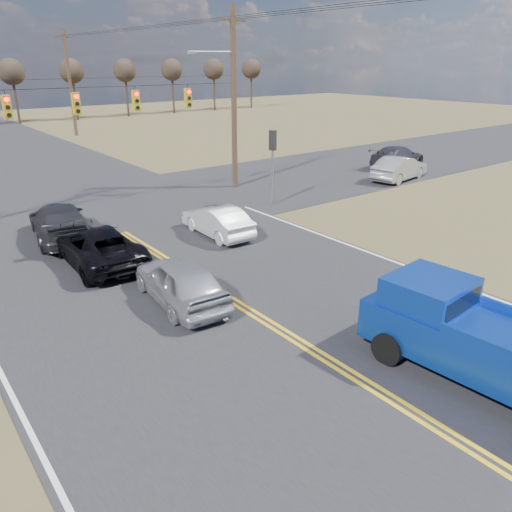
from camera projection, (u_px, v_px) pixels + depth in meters
ground at (364, 383)px, 11.91m from camera, size 160.00×160.00×0.00m
road_main at (165, 260)px, 19.29m from camera, size 14.00×120.00×0.02m
road_cross at (90, 213)px, 25.18m from camera, size 120.00×12.00×0.02m
signal_gantry at (89, 109)px, 23.45m from camera, size 19.60×4.83×10.00m
utility_poles at (84, 107)px, 22.53m from camera, size 19.60×58.32×10.00m
treeline at (24, 87)px, 29.70m from camera, size 87.00×117.80×7.40m
pickup_truck at (476, 338)px, 11.80m from camera, size 2.69×5.97×2.18m
silver_suv at (180, 281)px, 15.62m from camera, size 2.14×4.49×1.48m
black_suv at (98, 246)px, 18.64m from camera, size 2.52×5.16×1.41m
white_car_queue at (217, 221)px, 21.73m from camera, size 1.55×4.08×1.33m
dgrey_car_queue at (60, 222)px, 21.24m from camera, size 2.99×5.57×1.53m
cross_car_east_near at (400, 168)px, 31.77m from camera, size 2.36×4.84×1.53m
cross_car_east_far at (397, 156)px, 35.87m from camera, size 2.70×5.27×1.47m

